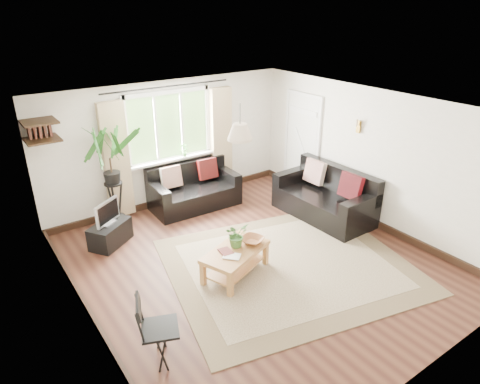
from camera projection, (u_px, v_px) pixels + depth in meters
floor at (255, 262)px, 6.62m from camera, size 5.50×5.50×0.00m
ceiling at (257, 109)px, 5.64m from camera, size 5.50×5.50×0.00m
wall_back at (169, 144)px, 8.18m from camera, size 5.00×0.02×2.40m
wall_front at (430, 288)px, 4.08m from camera, size 5.00×0.02×2.40m
wall_left at (79, 244)px, 4.81m from camera, size 0.02×5.50×2.40m
wall_right at (370, 158)px, 7.44m from camera, size 0.02×5.50×2.40m
rug at (288, 265)px, 6.53m from camera, size 4.10×3.72×0.02m
window at (169, 127)px, 8.01m from camera, size 2.50×0.16×2.16m
door at (302, 145)px, 8.78m from camera, size 0.06×0.96×2.06m
corner_shelf at (41, 131)px, 6.53m from camera, size 0.50×0.50×0.34m
pendant_lamp at (240, 128)px, 6.08m from camera, size 0.36×0.36×0.54m
wall_sconce at (358, 125)px, 7.41m from camera, size 0.12×0.12×0.28m
sofa_back at (194, 188)px, 8.27m from camera, size 1.71×0.90×0.79m
sofa_right at (324, 195)px, 7.86m from camera, size 1.88×0.98×0.87m
coffee_table at (235, 262)px, 6.24m from camera, size 1.17×0.90×0.43m
table_plant at (236, 235)px, 6.18m from camera, size 0.37×0.33×0.36m
bowl at (252, 240)px, 6.32m from camera, size 0.43×0.43×0.08m
book_a at (230, 260)px, 5.90m from camera, size 0.29×0.29×0.02m
book_b at (221, 253)px, 6.05m from camera, size 0.19×0.24×0.02m
tv_stand at (110, 234)px, 7.05m from camera, size 0.81×0.72×0.38m
tv at (107, 212)px, 6.89m from camera, size 0.55×0.45×0.42m
palm_stand at (113, 179)px, 7.29m from camera, size 0.76×0.76×1.85m
folding_chair at (160, 330)px, 4.66m from camera, size 0.57×0.57×0.84m
sill_plant at (184, 150)px, 8.28m from camera, size 0.14×0.10×0.27m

